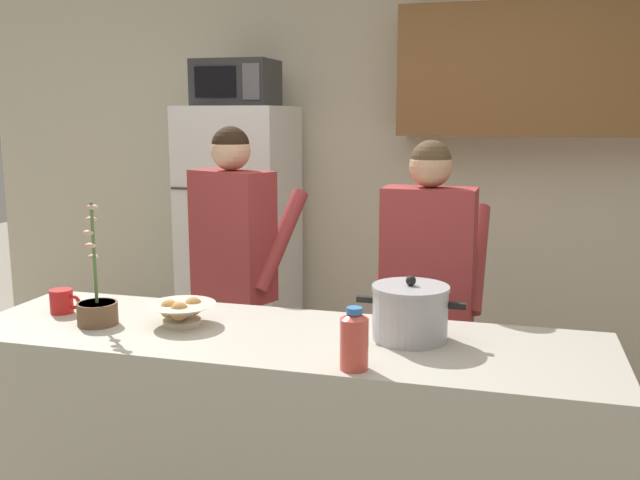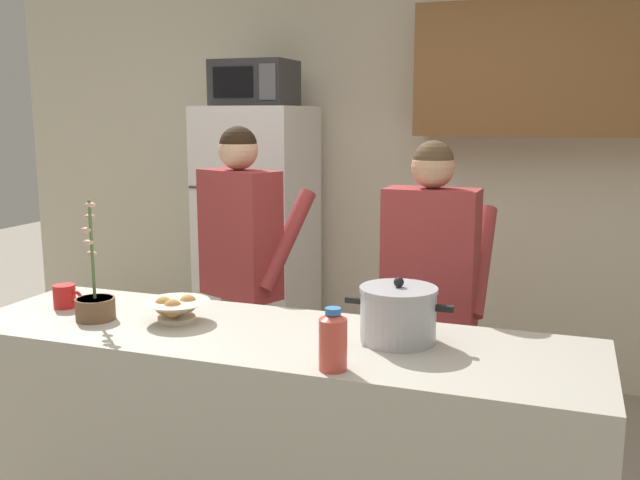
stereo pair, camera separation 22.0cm
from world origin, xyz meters
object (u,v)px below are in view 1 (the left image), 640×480
at_px(person_near_pot, 234,253).
at_px(bread_bowl, 182,312).
at_px(microwave, 236,83).
at_px(coffee_mug, 62,301).
at_px(potted_orchid, 97,307).
at_px(bottle_near_edge, 354,339).
at_px(refrigerator, 241,244).
at_px(cooking_pot, 410,312).
at_px(person_by_sink, 428,277).

distance_m(person_near_pot, bread_bowl, 0.86).
xyz_separation_m(microwave, person_near_pot, (0.37, -0.97, -0.86)).
distance_m(coffee_mug, potted_orchid, 0.25).
height_order(bottle_near_edge, potted_orchid, potted_orchid).
height_order(bread_bowl, potted_orchid, potted_orchid).
bearing_deg(bread_bowl, bottle_near_edge, -21.14).
relative_size(microwave, coffee_mug, 3.66).
relative_size(microwave, bread_bowl, 1.85).
relative_size(refrigerator, bottle_near_edge, 8.83).
bearing_deg(refrigerator, bottle_near_edge, -59.88).
height_order(cooking_pot, coffee_mug, cooking_pot).
height_order(cooking_pot, bread_bowl, cooking_pot).
bearing_deg(person_near_pot, microwave, 110.70).
xyz_separation_m(person_near_pot, coffee_mug, (-0.40, -0.83, -0.06)).
bearing_deg(person_by_sink, bread_bowl, -138.08).
bearing_deg(microwave, person_by_sink, -38.62).
bearing_deg(cooking_pot, bread_bowl, -176.29).
bearing_deg(cooking_pot, potted_orchid, -173.21).
bearing_deg(potted_orchid, bread_bowl, 15.09).
height_order(cooking_pot, bottle_near_edge, cooking_pot).
bearing_deg(refrigerator, person_by_sink, -39.19).
height_order(bread_bowl, bottle_near_edge, bottle_near_edge).
bearing_deg(person_by_sink, coffee_mug, -151.83).
bearing_deg(person_by_sink, bottle_near_edge, -95.81).
relative_size(person_by_sink, bread_bowl, 6.14).
bearing_deg(person_near_pot, bottle_near_edge, -52.56).
bearing_deg(bread_bowl, refrigerator, 105.23).
distance_m(refrigerator, microwave, 1.02).
xyz_separation_m(person_by_sink, bread_bowl, (-0.83, -0.75, -0.02)).
height_order(microwave, coffee_mug, microwave).
bearing_deg(potted_orchid, coffee_mug, 155.98).
bearing_deg(person_near_pot, person_by_sink, -5.63).
distance_m(bottle_near_edge, potted_orchid, 1.05).
relative_size(person_near_pot, bottle_near_edge, 8.30).
distance_m(microwave, potted_orchid, 2.11).
distance_m(cooking_pot, potted_orchid, 1.17).
bearing_deg(potted_orchid, person_near_pot, 79.38).
height_order(refrigerator, bottle_near_edge, refrigerator).
xyz_separation_m(refrigerator, coffee_mug, (-0.03, -1.82, 0.09)).
xyz_separation_m(refrigerator, person_near_pot, (0.37, -0.99, 0.15)).
height_order(microwave, bottle_near_edge, microwave).
xyz_separation_m(cooking_pot, coffee_mug, (-1.38, -0.04, -0.05)).
bearing_deg(person_near_pot, bread_bowl, -81.03).
distance_m(person_by_sink, bottle_near_edge, 1.04).
bearing_deg(person_near_pot, potted_orchid, -100.62).
height_order(cooking_pot, potted_orchid, potted_orchid).
height_order(refrigerator, microwave, microwave).
distance_m(refrigerator, bread_bowl, 1.90).
relative_size(refrigerator, potted_orchid, 3.76).
bearing_deg(coffee_mug, cooking_pot, 1.57).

